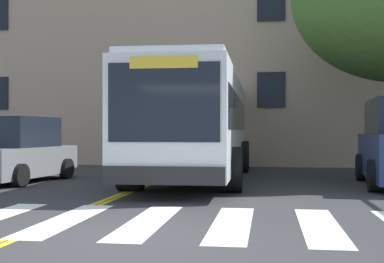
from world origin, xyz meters
name	(u,v)px	position (x,y,z in m)	size (l,w,h in m)	color
ground_plane	(128,239)	(0.00, 0.00, 0.00)	(120.00, 120.00, 0.00)	#303033
crosswalk	(189,223)	(0.59, 1.33, 0.00)	(17.87, 3.74, 0.01)	white
lane_line_yellow_inner	(195,165)	(-1.59, 15.33, 0.00)	(0.12, 36.00, 0.01)	gold
lane_line_yellow_outer	(198,165)	(-1.43, 15.33, 0.00)	(0.12, 36.00, 0.01)	gold
city_bus	(197,122)	(-0.48, 8.95, 1.69)	(3.22, 11.27, 3.14)	white
car_grey_near_lane	(18,152)	(-5.28, 7.09, 0.83)	(2.19, 4.16, 1.81)	slate
car_black_behind_bus	(231,144)	(-0.34, 18.21, 0.82)	(2.14, 4.37, 1.82)	black
building_facade	(273,33)	(1.60, 18.90, 6.09)	(29.24, 9.10, 12.17)	tan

